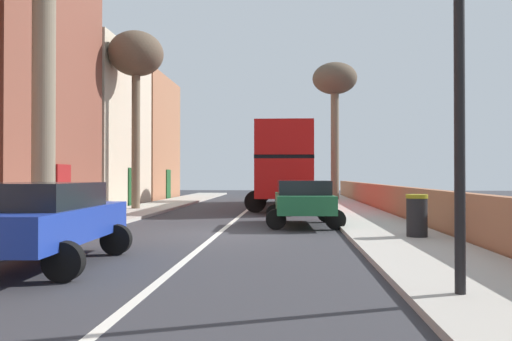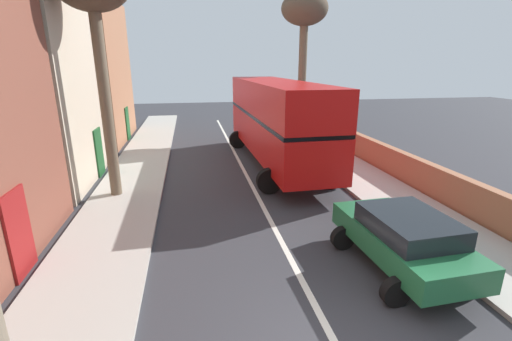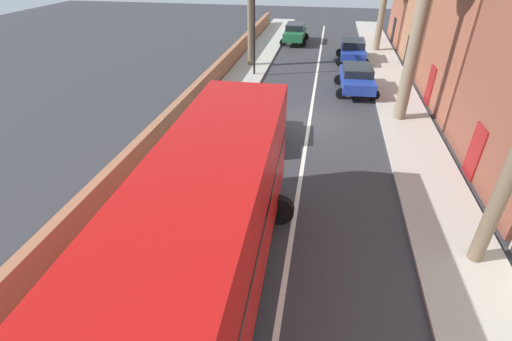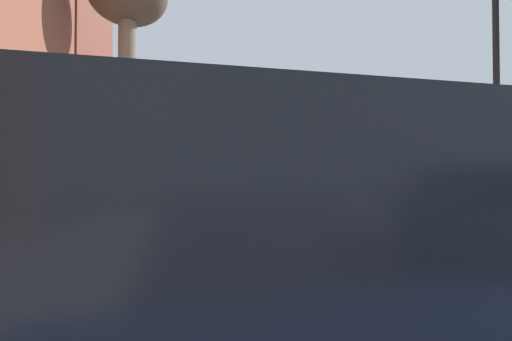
{
  "view_description": "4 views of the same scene",
  "coord_description": "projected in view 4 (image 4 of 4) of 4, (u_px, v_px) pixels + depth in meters",
  "views": [
    {
      "loc": [
        2.05,
        -13.89,
        1.68
      ],
      "look_at": [
        0.7,
        5.89,
        1.89
      ],
      "focal_mm": 34.28,
      "sensor_mm": 36.0,
      "label": 1
    },
    {
      "loc": [
        -2.37,
        -4.37,
        4.88
      ],
      "look_at": [
        -0.37,
        6.34,
        1.55
      ],
      "focal_mm": 24.76,
      "sensor_mm": 36.0,
      "label": 2
    },
    {
      "loc": [
        -0.51,
        17.64,
        7.79
      ],
      "look_at": [
        1.35,
        7.71,
        1.57
      ],
      "focal_mm": 25.73,
      "sensor_mm": 36.0,
      "label": 3
    },
    {
      "loc": [
        -2.96,
        -13.96,
        1.5
      ],
      "look_at": [
        1.6,
        5.83,
        1.9
      ],
      "focal_mm": 24.85,
      "sensor_mm": 36.0,
      "label": 4
    }
  ],
  "objects": [
    {
      "name": "ground_plane",
      "position": [
        250.0,
        215.0,
        14.23
      ],
      "size": [
        84.0,
        84.0,
        0.0
      ],
      "primitive_type": "plane",
      "color": "#333338"
    },
    {
      "name": "road_centre_line",
      "position": [
        250.0,
        215.0,
        14.23
      ],
      "size": [
        0.16,
        54.0,
        0.01
      ],
      "primitive_type": "cube",
      "color": "silver",
      "rests_on": "ground"
    },
    {
      "name": "sidewalk_left",
      "position": [
        121.0,
        216.0,
        13.13
      ],
      "size": [
        2.6,
        60.0,
        0.12
      ],
      "primitive_type": "cube",
      "color": "#B2ADA3",
      "rests_on": "ground"
    },
    {
      "name": "sidewalk_right",
      "position": [
        360.0,
        211.0,
        15.33
      ],
      "size": [
        2.6,
        60.0,
        0.12
      ],
      "primitive_type": "cube",
      "color": "#B2ADA3",
      "rests_on": "ground"
    },
    {
      "name": "terraced_houses_left",
      "position": [
        15.0,
        93.0,
        12.55
      ],
      "size": [
        4.07,
        47.68,
        10.6
      ],
      "color": "brown",
      "rests_on": "ground"
    },
    {
      "name": "boundary_wall_right",
      "position": [
        392.0,
        197.0,
        15.69
      ],
      "size": [
        0.36,
        54.0,
        1.25
      ],
      "primitive_type": "cube",
      "color": "#9E6647",
      "rests_on": "ground"
    },
    {
      "name": "double_decker_bus",
      "position": [
        238.0,
        166.0,
        26.55
      ],
      "size": [
        3.74,
        11.56,
        4.06
      ],
      "color": "red",
      "rests_on": "ground"
    },
    {
      "name": "parked_car_green_right_1",
      "position": [
        290.0,
        190.0,
        17.21
      ],
      "size": [
        2.59,
        3.98,
        1.52
      ],
      "color": "#1E6038",
      "rests_on": "ground"
    },
    {
      "name": "parked_car_blue_left_2",
      "position": [
        194.0,
        202.0,
        8.64
      ],
      "size": [
        2.65,
        4.34,
        1.55
      ],
      "color": "#1E389E",
      "rests_on": "ground"
    },
    {
      "name": "parked_car_blue_left_4",
      "position": [
        269.0,
        293.0,
        1.75
      ],
      "size": [
        2.48,
        4.31,
        1.62
      ],
      "color": "#1E389E",
      "rests_on": "ground"
    },
    {
      "name": "street_tree_left_0",
      "position": [
        137.0,
        85.0,
        21.91
      ],
      "size": [
        2.61,
        2.61,
        8.46
      ],
      "color": "brown",
      "rests_on": "sidewalk_left"
    },
    {
      "name": "street_tree_left_2",
      "position": [
        128.0,
        12.0,
        12.2
      ],
      "size": [
        2.72,
        2.72,
        8.74
      ],
      "color": "#7A6B56",
      "rests_on": "sidewalk_left"
    },
    {
      "name": "street_tree_right_3",
      "position": [
        261.0,
        113.0,
        33.85
      ],
      "size": [
        2.95,
        2.95,
        9.08
      ],
      "color": "brown",
      "rests_on": "sidewalk_right"
    },
    {
      "name": "lamppost_right",
      "position": [
        496.0,
        78.0,
        8.19
      ],
      "size": [
        0.32,
        0.32,
        6.31
      ],
      "color": "black",
      "rests_on": "sidewalk_right"
    },
    {
      "name": "litter_bin_right",
      "position": [
        384.0,
        198.0,
        14.29
      ],
      "size": [
        0.55,
        0.55,
        1.08
      ],
      "color": "black",
      "rests_on": "sidewalk_right"
    }
  ]
}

